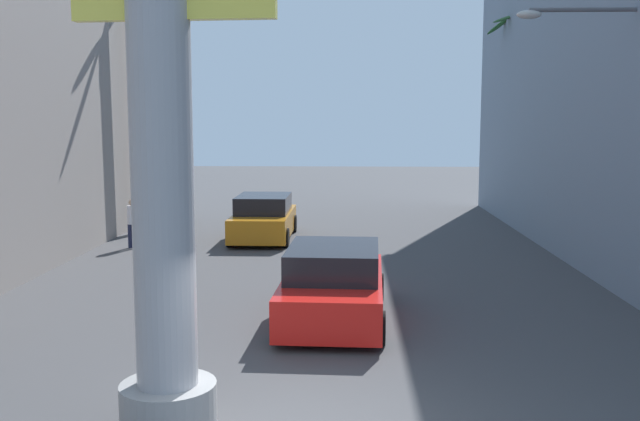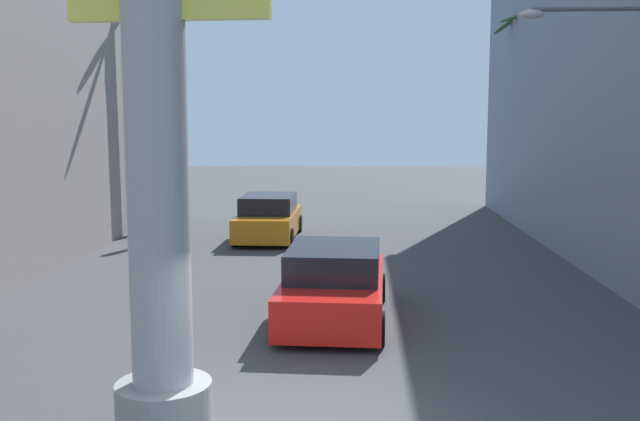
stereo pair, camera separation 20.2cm
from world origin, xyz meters
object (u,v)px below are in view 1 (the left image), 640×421
Objects in this scene: street_lamp at (615,120)px; palm_tree_far_left at (149,86)px; pedestrian_far_left at (133,220)px; neon_sign_pole at (159,63)px; car_far at (264,218)px; palm_tree_far_right at (520,97)px; car_lead at (333,285)px.

palm_tree_far_left is at bearing 143.56° from street_lamp.
palm_tree_far_left reaches higher than pedestrian_far_left.
neon_sign_pole is 16.37m from car_far.
palm_tree_far_right is (9.41, 20.77, 0.23)m from neon_sign_pole.
palm_tree_far_right is 16.24m from pedestrian_far_left.
palm_tree_far_left is (-5.07, 17.68, 0.57)m from neon_sign_pole.
palm_tree_far_right reaches higher than pedestrian_far_left.
car_lead is 10.65m from pedestrian_far_left.
pedestrian_far_left is at bearing -153.91° from palm_tree_far_right.
neon_sign_pole is at bearing -114.37° from palm_tree_far_right.
neon_sign_pole reaches higher than car_lead.
pedestrian_far_left is (0.39, -3.80, -4.50)m from palm_tree_far_left.
palm_tree_far_left is at bearing 157.61° from car_far.
car_lead is 17.38m from palm_tree_far_right.
palm_tree_far_left is (-13.55, 10.00, 1.27)m from street_lamp.
pedestrian_far_left reaches higher than car_lead.
car_far is (-0.60, 15.83, -4.14)m from neon_sign_pole.
palm_tree_far_right is at bearing 26.28° from car_far.
pedestrian_far_left is (-14.09, -6.90, -4.17)m from palm_tree_far_right.
car_far is 4.54m from pedestrian_far_left.
car_lead is 1.03× the size of car_far.
neon_sign_pole reaches higher than car_far.
street_lamp is at bearing -36.44° from palm_tree_far_left.
palm_tree_far_right is (0.93, 13.10, 0.93)m from street_lamp.
palm_tree_far_left reaches higher than street_lamp.
car_lead is (-6.40, -2.03, -3.44)m from street_lamp.
palm_tree_far_right is 5.29× the size of pedestrian_far_left.
car_lead is at bearing -50.63° from pedestrian_far_left.
palm_tree_far_left is 5.90m from pedestrian_far_left.
neon_sign_pole is at bearing -74.00° from palm_tree_far_left.
car_far is (-9.07, 8.16, -3.44)m from street_lamp.
palm_tree_far_right is at bearing 26.09° from pedestrian_far_left.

